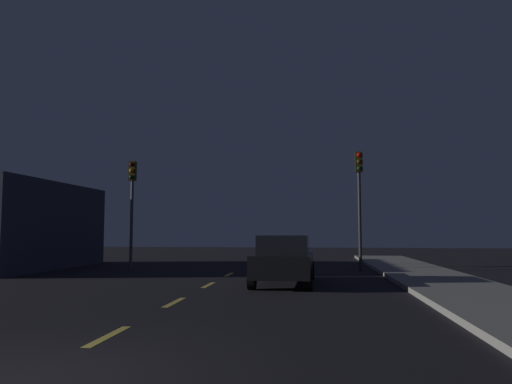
% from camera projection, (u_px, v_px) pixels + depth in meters
% --- Properties ---
extents(ground_plane, '(80.00, 80.00, 0.00)m').
position_uv_depth(ground_plane, '(181.00, 299.00, 12.24)').
color(ground_plane, black).
extents(sidewalk_curb_right, '(3.00, 40.00, 0.15)m').
position_uv_depth(sidewalk_curb_right, '(491.00, 301.00, 11.36)').
color(sidewalk_curb_right, gray).
rests_on(sidewalk_curb_right, ground_plane).
extents(lane_stripe_second, '(0.16, 1.60, 0.01)m').
position_uv_depth(lane_stripe_second, '(108.00, 336.00, 7.88)').
color(lane_stripe_second, '#EACC4C').
rests_on(lane_stripe_second, ground_plane).
extents(lane_stripe_third, '(0.16, 1.60, 0.01)m').
position_uv_depth(lane_stripe_third, '(175.00, 302.00, 11.64)').
color(lane_stripe_third, '#EACC4C').
rests_on(lane_stripe_third, ground_plane).
extents(lane_stripe_fourth, '(0.16, 1.60, 0.01)m').
position_uv_depth(lane_stripe_fourth, '(208.00, 285.00, 15.40)').
color(lane_stripe_fourth, '#EACC4C').
rests_on(lane_stripe_fourth, ground_plane).
extents(lane_stripe_fifth, '(0.16, 1.60, 0.01)m').
position_uv_depth(lane_stripe_fifth, '(229.00, 274.00, 19.17)').
color(lane_stripe_fifth, '#EACC4C').
rests_on(lane_stripe_fifth, ground_plane).
extents(traffic_signal_left, '(0.32, 0.38, 4.99)m').
position_uv_depth(traffic_signal_left, '(132.00, 193.00, 22.47)').
color(traffic_signal_left, '#4C4C51').
rests_on(traffic_signal_left, ground_plane).
extents(traffic_signal_right, '(0.32, 0.38, 5.24)m').
position_uv_depth(traffic_signal_right, '(359.00, 187.00, 21.26)').
color(traffic_signal_right, '#2D2D30').
rests_on(traffic_signal_right, ground_plane).
extents(car_stopped_ahead, '(1.95, 4.45, 1.59)m').
position_uv_depth(car_stopped_ahead, '(284.00, 260.00, 15.70)').
color(car_stopped_ahead, black).
rests_on(car_stopped_ahead, ground_plane).
extents(storefront_left, '(5.85, 8.78, 3.94)m').
position_uv_depth(storefront_left, '(3.00, 226.00, 22.29)').
color(storefront_left, '#333847').
rests_on(storefront_left, ground_plane).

